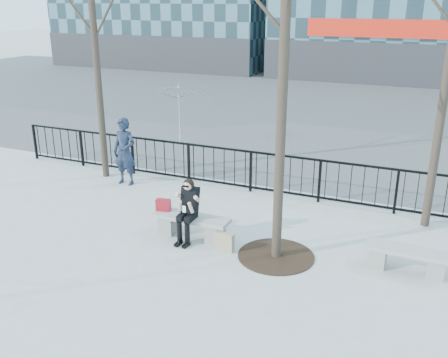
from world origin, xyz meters
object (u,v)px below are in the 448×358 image
at_px(standing_man, 125,152).
at_px(seated_woman, 187,211).
at_px(bench_second, 407,258).
at_px(bench_main, 191,224).

bearing_deg(standing_man, seated_woman, -38.16).
bearing_deg(seated_woman, standing_man, 142.66).
bearing_deg(bench_second, bench_main, -173.78).
xyz_separation_m(bench_second, standing_man, (-7.38, 1.88, 0.63)).
height_order(bench_second, standing_man, standing_man).
bearing_deg(bench_main, standing_man, 144.57).
distance_m(bench_second, standing_man, 7.64).
bearing_deg(standing_man, bench_main, -36.25).
xyz_separation_m(bench_second, seated_woman, (-4.27, -0.48, 0.39)).
bearing_deg(bench_main, bench_second, 4.35).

